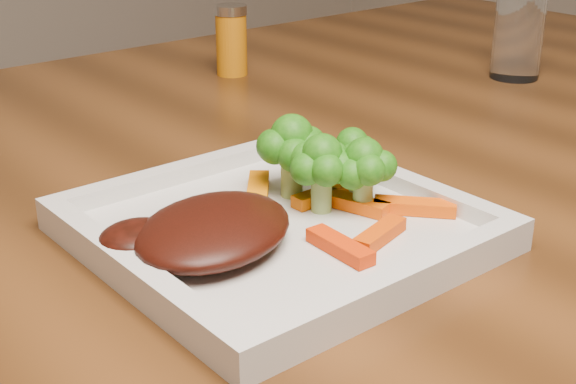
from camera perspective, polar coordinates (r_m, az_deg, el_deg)
plate at (r=0.62m, az=-0.72°, el=-2.88°), size 0.27×0.27×0.01m
steak at (r=0.57m, az=-5.31°, el=-2.68°), size 0.16×0.14×0.03m
broccoli_0 at (r=0.65m, az=0.27°, el=2.59°), size 0.08×0.08×0.07m
broccoli_1 at (r=0.67m, az=4.57°, el=2.78°), size 0.05×0.05×0.06m
broccoli_2 at (r=0.63m, az=5.39°, el=1.12°), size 0.06×0.06×0.06m
broccoli_3 at (r=0.63m, az=2.42°, el=1.27°), size 0.08×0.08×0.06m
carrot_0 at (r=0.59m, az=6.54°, el=-3.00°), size 0.06×0.03×0.01m
carrot_1 at (r=0.64m, az=9.00°, el=-1.02°), size 0.06×0.06×0.01m
carrot_2 at (r=0.57m, az=3.71°, el=-3.87°), size 0.02×0.06×0.01m
carrot_4 at (r=0.66m, az=-2.14°, el=0.18°), size 0.05×0.06×0.01m
carrot_5 at (r=0.64m, az=4.67°, el=-0.79°), size 0.03×0.06×0.01m
carrot_6 at (r=0.65m, az=2.31°, el=-0.26°), size 0.05×0.01×0.01m
spice_shaker at (r=1.08m, az=-4.05°, el=10.71°), size 0.05×0.05×0.09m
drinking_glass at (r=1.10m, az=16.08°, el=10.86°), size 0.07×0.07×0.12m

